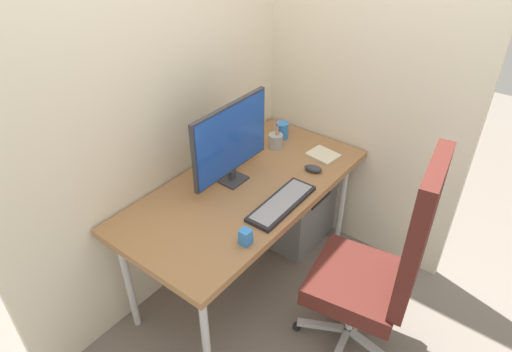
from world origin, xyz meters
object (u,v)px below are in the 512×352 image
at_px(monitor, 230,141).
at_px(mouse, 313,169).
at_px(filing_cabinet, 288,200).
at_px(desk_clamp_accessory, 246,237).
at_px(keyboard, 282,203).
at_px(coffee_mug, 282,130).
at_px(office_chair, 383,265).
at_px(pen_holder, 276,141).
at_px(notebook, 323,155).

relative_size(monitor, mouse, 5.30).
height_order(filing_cabinet, desk_clamp_accessory, desk_clamp_accessory).
xyz_separation_m(mouse, desk_clamp_accessory, (-0.71, -0.07, 0.02)).
bearing_deg(keyboard, coffee_mug, 34.92).
bearing_deg(office_chair, monitor, 91.06).
relative_size(keyboard, desk_clamp_accessory, 5.70).
height_order(keyboard, desk_clamp_accessory, desk_clamp_accessory).
xyz_separation_m(monitor, keyboard, (-0.01, -0.35, -0.25)).
bearing_deg(mouse, office_chair, -132.21).
xyz_separation_m(monitor, pen_holder, (0.44, 0.02, -0.21)).
bearing_deg(pen_holder, monitor, -177.79).
distance_m(office_chair, filing_cabinet, 1.07).
distance_m(monitor, notebook, 0.65).
bearing_deg(desk_clamp_accessory, keyboard, 5.53).
relative_size(monitor, pen_holder, 3.07).
distance_m(filing_cabinet, desk_clamp_accessory, 1.05).
relative_size(coffee_mug, desk_clamp_accessory, 1.47).
relative_size(keyboard, mouse, 4.23).
bearing_deg(coffee_mug, pen_holder, -162.46).
xyz_separation_m(monitor, mouse, (0.36, -0.31, -0.24)).
bearing_deg(desk_clamp_accessory, office_chair, -55.72).
height_order(filing_cabinet, mouse, mouse).
distance_m(monitor, pen_holder, 0.49).
xyz_separation_m(mouse, notebook, (0.18, 0.04, -0.01)).
bearing_deg(filing_cabinet, monitor, 175.45).
bearing_deg(filing_cabinet, pen_holder, 144.60).
xyz_separation_m(office_chair, monitor, (-0.02, 0.92, 0.36)).
relative_size(office_chair, desk_clamp_accessory, 15.60).
xyz_separation_m(keyboard, mouse, (0.37, 0.04, 0.01)).
distance_m(pen_holder, desk_clamp_accessory, 0.89).
xyz_separation_m(office_chair, mouse, (0.34, 0.61, 0.13)).
height_order(office_chair, monitor, office_chair).
relative_size(monitor, keyboard, 1.25).
relative_size(pen_holder, desk_clamp_accessory, 2.32).
relative_size(office_chair, filing_cabinet, 2.16).
relative_size(office_chair, pen_holder, 6.72).
xyz_separation_m(mouse, coffee_mug, (0.21, 0.37, 0.03)).
xyz_separation_m(monitor, coffee_mug, (0.57, 0.06, -0.20)).
height_order(notebook, coffee_mug, coffee_mug).
bearing_deg(monitor, office_chair, -88.94).
height_order(office_chair, notebook, office_chair).
distance_m(mouse, notebook, 0.18).
xyz_separation_m(office_chair, coffee_mug, (0.55, 0.98, 0.16)).
height_order(filing_cabinet, notebook, notebook).
relative_size(notebook, desk_clamp_accessory, 2.19).
relative_size(office_chair, notebook, 7.12).
distance_m(office_chair, mouse, 0.71).
distance_m(keyboard, coffee_mug, 0.71).
bearing_deg(coffee_mug, mouse, -119.96).
height_order(filing_cabinet, monitor, monitor).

